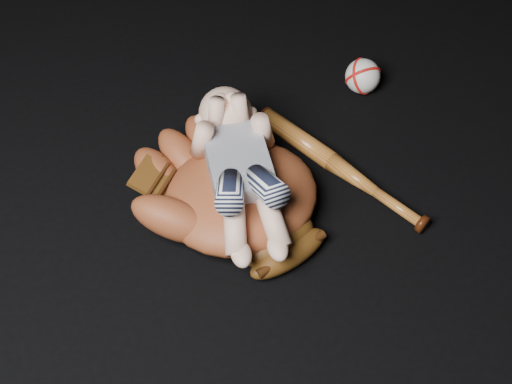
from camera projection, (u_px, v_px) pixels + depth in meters
baseball_glove at (240, 190)px, 1.34m from camera, size 0.44×0.49×0.13m
newborn_baby at (242, 169)px, 1.29m from camera, size 0.28×0.43×0.16m
baseball_bat at (340, 168)px, 1.44m from camera, size 0.17×0.43×0.04m
baseball at (363, 76)px, 1.61m from camera, size 0.10×0.10×0.08m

